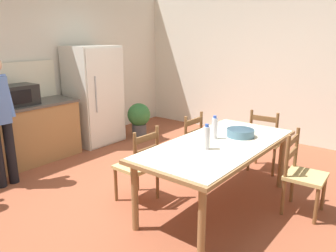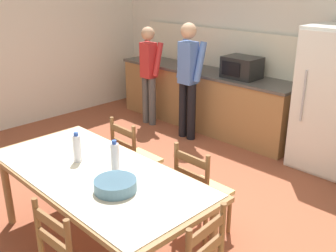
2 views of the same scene
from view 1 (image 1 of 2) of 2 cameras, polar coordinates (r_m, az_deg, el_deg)
name	(u,v)px [view 1 (image 1 of 2)]	position (r m, az deg, el deg)	size (l,w,h in m)	color
ground_plane	(151,194)	(4.17, -3.04, -11.80)	(8.32, 8.32, 0.00)	brown
wall_back	(24,65)	(5.83, -23.74, 9.65)	(6.52, 0.12, 2.90)	silver
wall_right	(263,61)	(6.54, 16.14, 10.80)	(0.12, 5.20, 2.90)	silver
refrigerator	(94,95)	(6.07, -12.74, 5.22)	(0.85, 0.73, 1.75)	silver
microwave	(18,95)	(5.30, -24.68, 4.92)	(0.50, 0.39, 0.30)	black
dining_table	(219,149)	(3.68, 8.82, -3.99)	(2.09, 1.01, 0.76)	olive
bottle_near_centre	(207,138)	(3.40, 6.77, -2.00)	(0.07, 0.07, 0.27)	silver
bottle_off_centre	(215,128)	(3.77, 8.11, -0.36)	(0.07, 0.07, 0.27)	silver
serving_bowl	(240,132)	(3.92, 12.49, -1.08)	(0.32, 0.32, 0.09)	slate
chair_side_far_right	(185,146)	(4.53, 3.03, -3.44)	(0.43, 0.41, 0.91)	brown
chair_side_far_left	(139,166)	(3.86, -5.15, -6.92)	(0.43, 0.41, 0.91)	brown
chair_head_end	(265,142)	(4.90, 16.55, -2.61)	(0.43, 0.45, 0.91)	brown
chair_side_near_right	(302,175)	(3.90, 22.33, -7.82)	(0.44, 0.42, 0.91)	brown
potted_plant	(139,118)	(6.33, -5.08, 1.44)	(0.44, 0.44, 0.67)	#4C4C51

